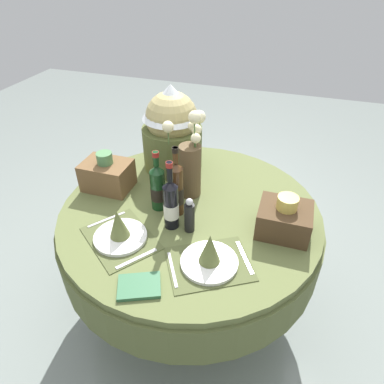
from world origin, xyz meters
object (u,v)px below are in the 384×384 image
Objects in this scene: gift_tub_back_left at (172,125)px; place_setting_left at (120,231)px; wine_bottle_left at (176,189)px; wine_bottle_centre at (171,204)px; wine_bottle_rear at (158,187)px; dining_table at (190,231)px; woven_basket_side_right at (284,219)px; flower_vase at (190,161)px; woven_basket_side_left at (107,174)px; place_setting_right at (209,256)px; book_on_table at (139,286)px; pepper_mill at (189,216)px.

place_setting_left is at bearing -90.36° from gift_tub_back_left.
wine_bottle_centre is (0.01, -0.10, -0.01)m from wine_bottle_left.
wine_bottle_rear is at bearing -79.63° from gift_tub_back_left.
woven_basket_side_right is at bearing -3.36° from dining_table.
flower_vase is 1.86× the size of woven_basket_side_left.
woven_basket_side_right is (0.27, 0.30, 0.03)m from place_setting_right.
flower_vase reaches higher than woven_basket_side_right.
gift_tub_back_left is at bearing 112.89° from wine_bottle_left.
wine_bottle_centre reaches higher than woven_basket_side_right.
place_setting_right is 1.22× the size of wine_bottle_centre.
place_setting_left is 0.70m from gift_tub_back_left.
wine_bottle_centre reaches higher than dining_table.
place_setting_left is 0.92× the size of flower_vase.
gift_tub_back_left is at bearing 89.64° from place_setting_left.
book_on_table is (0.01, -0.66, -0.19)m from flower_vase.
flower_vase is at bearing 89.86° from wine_bottle_centre.
woven_basket_side_right is (0.69, 0.28, 0.03)m from place_setting_left.
pepper_mill is (0.20, -0.12, -0.04)m from wine_bottle_rear.
book_on_table is at bearing -138.47° from place_setting_right.
place_setting_right is (0.19, -0.33, 0.20)m from dining_table.
gift_tub_back_left is (-0.23, 0.37, 0.41)m from dining_table.
wine_bottle_rear reaches higher than woven_basket_side_left.
pepper_mill reaches higher than place_setting_right.
woven_basket_side_left is (-0.33, 0.08, -0.04)m from wine_bottle_rear.
pepper_mill is (0.10, -0.10, -0.06)m from wine_bottle_left.
place_setting_left reaches higher than dining_table.
wine_bottle_rear is at bearing -123.51° from flower_vase.
woven_basket_side_left is at bearing 166.27° from wine_bottle_rear.
place_setting_right is 1.69× the size of woven_basket_side_left.
wine_bottle_centre reaches higher than pepper_mill.
flower_vase is 0.54m from woven_basket_side_right.
woven_basket_side_left reaches higher than dining_table.
book_on_table is (-0.08, -0.38, -0.07)m from pepper_mill.
wine_bottle_left is 0.46m from gift_tub_back_left.
flower_vase is (-0.04, 0.13, 0.35)m from dining_table.
woven_basket_side_left reaches higher than woven_basket_side_right.
flower_vase is 0.46m from woven_basket_side_left.
place_setting_left is 0.42m from place_setting_right.
book_on_table is (0.20, -0.22, -0.04)m from place_setting_left.
gift_tub_back_left reaches higher than wine_bottle_left.
flower_vase reaches higher than woven_basket_side_left.
book_on_table is (0.02, -0.48, -0.13)m from wine_bottle_left.
pepper_mill is at bearing -2.20° from wine_bottle_centre.
woven_basket_side_right is at bearing -29.85° from gift_tub_back_left.
pepper_mill is at bearing -30.12° from wine_bottle_rear.
woven_basket_side_right is (0.68, -0.39, -0.19)m from gift_tub_back_left.
dining_table is 3.66× the size of wine_bottle_left.
book_on_table is at bearing -102.28° from pepper_mill.
book_on_table is (-0.23, -0.20, -0.04)m from place_setting_right.
dining_table is 2.69× the size of gift_tub_back_left.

